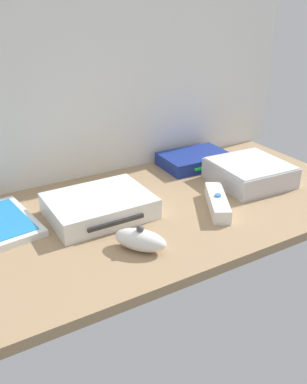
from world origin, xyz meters
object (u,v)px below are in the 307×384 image
Objects in this scene: game_console at (99,206)px; remote_nunchuk at (140,240)px; network_router at (194,160)px; mini_computer at (250,173)px; remote_wand at (217,202)px.

remote_nunchuk reaches higher than game_console.
network_router is at bearing 21.10° from game_console.
remote_nunchuk is at bearing -161.80° from mini_computer.
mini_computer is 17.13cm from network_router.
network_router is 43.37cm from remote_nunchuk.
network_router is at bearing 3.88° from remote_nunchuk.
remote_wand is at bearing -112.45° from network_router.
mini_computer is at bearing -4.90° from game_console.
mini_computer is 39.62cm from remote_nunchuk.
mini_computer reaches higher than game_console.
remote_nunchuk is at bearing -136.87° from network_router.
mini_computer is (38.79, -3.42, 0.44)cm from game_console.
game_console is 38.94cm from mini_computer.
network_router is 1.73× the size of remote_nunchuk.
game_console reaches higher than network_router.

